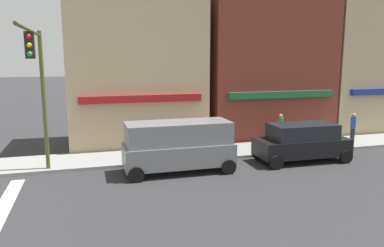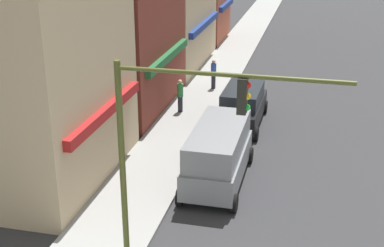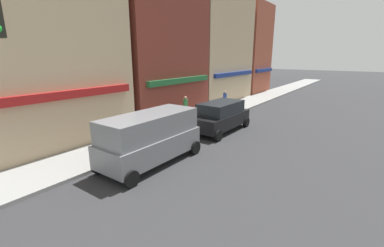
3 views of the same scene
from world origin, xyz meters
name	(u,v)px [view 1 (image 1 of 3)]	position (x,y,z in m)	size (l,w,h in m)	color
storefront_row	(323,57)	(22.88, 11.49, 5.24)	(32.93, 5.30, 11.23)	tan
traffic_signal	(38,77)	(4.92, 4.90, 4.46)	(0.32, 6.21, 6.38)	#474C1E
van_grey	(178,145)	(10.74, 4.70, 1.29)	(5.00, 2.22, 2.34)	slate
suv_black	(302,141)	(17.19, 4.70, 1.03)	(4.72, 2.12, 1.94)	black
pedestrian_blue_shirt	(353,127)	(22.28, 7.20, 1.07)	(0.32, 0.32, 1.77)	#23232D
pedestrian_green_top	(280,128)	(17.86, 8.11, 1.07)	(0.32, 0.32, 1.77)	#23232D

